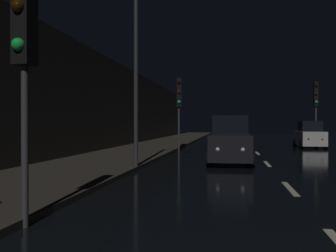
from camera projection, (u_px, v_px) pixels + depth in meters
ground at (253, 149)px, 26.27m from camera, size 26.87×84.00×0.02m
sidewalk_left at (153, 147)px, 27.47m from camera, size 4.40×84.00×0.15m
building_facade_left at (104, 104)px, 24.43m from camera, size 0.80×63.00×6.10m
lane_centerline at (260, 156)px, 20.04m from camera, size 0.16×31.30×0.01m
traffic_light_far_left at (179, 98)px, 24.33m from camera, size 0.37×0.48×4.77m
traffic_light_far_right at (316, 99)px, 28.66m from camera, size 0.31×0.46×5.02m
traffic_light_near_left at (24, 29)px, 6.26m from camera, size 0.33×0.47×4.65m
streetlamp_overhead at (147, 32)px, 14.00m from camera, size 1.70×0.44×8.04m
car_approaching_headlights at (230, 142)px, 16.49m from camera, size 1.94×4.20×2.11m
car_parked_right_far at (310, 135)px, 27.16m from camera, size 1.81×3.92×1.97m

